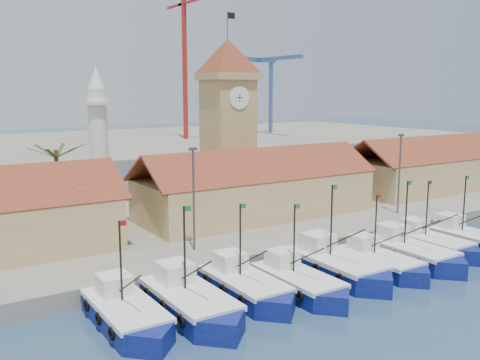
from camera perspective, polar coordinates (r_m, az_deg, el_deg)
ground at (r=46.03m, az=16.12°, el=-10.28°), size 400.00×400.00×0.00m
quay at (r=63.45m, az=-0.33°, el=-3.72°), size 140.00×32.00×1.50m
terminal at (r=142.81m, az=-19.12°, el=3.27°), size 240.00×80.00×2.00m
boat_0 at (r=36.65m, az=-11.90°, el=-14.06°), size 3.57×9.78×7.40m
boat_1 at (r=37.69m, az=-5.15°, el=-13.10°), size 3.85×10.55×7.99m
boat_2 at (r=40.54m, az=0.73°, el=-11.48°), size 3.60×9.85×7.45m
boat_3 at (r=41.63m, az=6.48°, el=-11.00°), size 3.48×9.52×7.21m
boat_4 at (r=45.38m, az=10.43°, el=-9.22°), size 3.91×10.72×8.11m
boat_5 at (r=47.62m, az=14.86°, el=-8.63°), size 3.36×9.20×6.96m
boat_6 at (r=50.64m, az=17.91°, el=-7.58°), size 3.75×10.28×7.78m
boat_7 at (r=54.56m, az=19.86°, el=-6.52°), size 3.49×9.56×7.24m
boat_8 at (r=57.40m, az=23.32°, el=-5.93°), size 3.61×9.88×7.48m
hall_center at (r=59.50m, az=1.73°, el=-1.43°), size 27.04×10.13×7.61m
hall_right at (r=81.70m, az=20.60°, el=0.97°), size 31.20×10.13×7.61m
clock_tower at (r=63.54m, az=-1.30°, el=6.52°), size 5.80×5.80×22.70m
minaret at (r=59.28m, az=-14.84°, el=3.82°), size 3.00×3.00×16.30m
palm_tree at (r=56.48m, az=-18.89°, el=-0.21°), size 5.60×5.03×8.39m
lamp_posts at (r=53.07m, az=7.06°, el=-0.11°), size 80.70×0.25×9.03m
crane_red_right at (r=148.33m, az=-5.67°, el=13.89°), size 1.00×34.09×44.22m
gantry at (r=165.02m, az=2.59°, el=11.18°), size 13.00×22.00×23.20m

